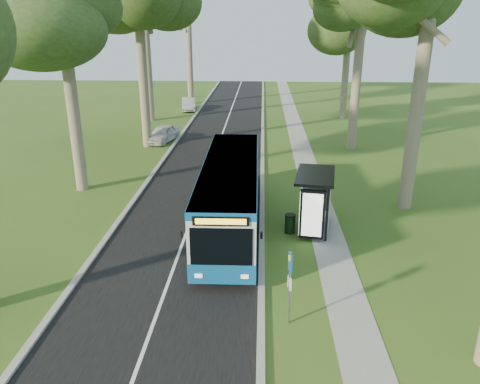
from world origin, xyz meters
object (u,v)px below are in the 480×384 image
object	(u,v)px
car_white	(163,134)
car_silver	(189,104)
bus	(231,194)
bus_shelter	(319,194)
bus_stop_sign	(290,280)
litter_bin	(290,223)

from	to	relation	value
car_white	car_silver	distance (m)	14.24
bus	car_white	world-z (taller)	bus
bus_shelter	bus	bearing A→B (deg)	-177.97
car_white	car_silver	xyz separation A→B (m)	(-0.04, 14.24, -0.00)
bus_stop_sign	car_silver	world-z (taller)	bus_stop_sign
bus_shelter	litter_bin	distance (m)	1.93
bus	litter_bin	bearing A→B (deg)	-12.72
bus_shelter	car_white	world-z (taller)	bus_shelter
bus	car_white	size ratio (longest dim) A/B	3.02
bus	car_silver	distance (m)	31.24
bus_stop_sign	bus_shelter	xyz separation A→B (m)	(1.68, 7.07, 0.30)
litter_bin	car_silver	bearing A→B (deg)	106.83
bus	litter_bin	xyz separation A→B (m)	(2.79, -0.60, -1.16)
bus_shelter	bus_stop_sign	bearing A→B (deg)	-94.50
bus_shelter	car_white	xyz separation A→B (m)	(-10.63, 16.76, -1.24)
bus_stop_sign	litter_bin	bearing A→B (deg)	74.13
bus_shelter	car_white	size ratio (longest dim) A/B	0.86
bus_stop_sign	car_white	size ratio (longest dim) A/B	0.66
bus_shelter	car_white	bearing A→B (deg)	131.21
car_silver	car_white	bearing A→B (deg)	-98.39
car_white	car_silver	bearing A→B (deg)	104.46
bus	car_silver	xyz separation A→B (m)	(-6.62, 30.51, -0.95)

